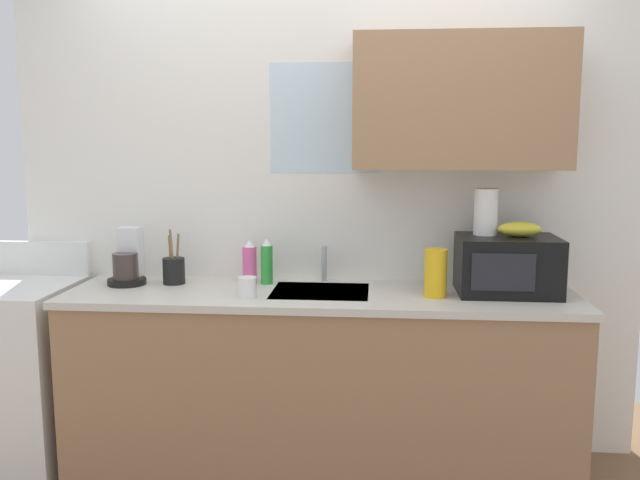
{
  "coord_description": "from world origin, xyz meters",
  "views": [
    {
      "loc": [
        0.27,
        -3.06,
        1.61
      ],
      "look_at": [
        0.0,
        0.0,
        1.15
      ],
      "focal_mm": 37.09,
      "sensor_mm": 36.0,
      "label": 1
    }
  ],
  "objects_px": {
    "dish_soap_bottle_green": "(267,263)",
    "mug_white": "(247,287)",
    "cereal_canister": "(436,273)",
    "stove_range": "(14,371)",
    "paper_towel_roll": "(486,212)",
    "coffee_maker": "(128,263)",
    "utensil_crock": "(174,270)",
    "dish_soap_bottle_pink": "(250,263)",
    "banana_bunch": "(520,229)",
    "microwave": "(507,265)"
  },
  "relations": [
    {
      "from": "dish_soap_bottle_green",
      "to": "mug_white",
      "type": "bearing_deg",
      "value": -97.6
    },
    {
      "from": "cereal_canister",
      "to": "mug_white",
      "type": "distance_m",
      "value": 0.87
    },
    {
      "from": "stove_range",
      "to": "paper_towel_roll",
      "type": "distance_m",
      "value": 2.48
    },
    {
      "from": "paper_towel_roll",
      "to": "cereal_canister",
      "type": "xyz_separation_m",
      "value": [
        -0.24,
        -0.15,
        -0.27
      ]
    },
    {
      "from": "coffee_maker",
      "to": "dish_soap_bottle_green",
      "type": "relative_size",
      "value": 1.22
    },
    {
      "from": "cereal_canister",
      "to": "utensil_crock",
      "type": "bearing_deg",
      "value": 172.48
    },
    {
      "from": "cereal_canister",
      "to": "dish_soap_bottle_pink",
      "type": "bearing_deg",
      "value": 166.5
    },
    {
      "from": "cereal_canister",
      "to": "utensil_crock",
      "type": "distance_m",
      "value": 1.3
    },
    {
      "from": "stove_range",
      "to": "mug_white",
      "type": "bearing_deg",
      "value": -6.62
    },
    {
      "from": "dish_soap_bottle_pink",
      "to": "paper_towel_roll",
      "type": "bearing_deg",
      "value": -3.4
    },
    {
      "from": "mug_white",
      "to": "dish_soap_bottle_pink",
      "type": "bearing_deg",
      "value": 99.03
    },
    {
      "from": "stove_range",
      "to": "dish_soap_bottle_pink",
      "type": "height_order",
      "value": "dish_soap_bottle_pink"
    },
    {
      "from": "banana_bunch",
      "to": "dish_soap_bottle_green",
      "type": "bearing_deg",
      "value": 174.82
    },
    {
      "from": "banana_bunch",
      "to": "dish_soap_bottle_pink",
      "type": "xyz_separation_m",
      "value": [
        -1.3,
        0.12,
        -0.2
      ]
    },
    {
      "from": "mug_white",
      "to": "microwave",
      "type": "bearing_deg",
      "value": 8.93
    },
    {
      "from": "dish_soap_bottle_green",
      "to": "utensil_crock",
      "type": "relative_size",
      "value": 0.82
    },
    {
      "from": "mug_white",
      "to": "cereal_canister",
      "type": "bearing_deg",
      "value": 5.97
    },
    {
      "from": "stove_range",
      "to": "dish_soap_bottle_green",
      "type": "relative_size",
      "value": 4.71
    },
    {
      "from": "coffee_maker",
      "to": "utensil_crock",
      "type": "bearing_deg",
      "value": 2.85
    },
    {
      "from": "paper_towel_roll",
      "to": "dish_soap_bottle_pink",
      "type": "distance_m",
      "value": 1.18
    },
    {
      "from": "coffee_maker",
      "to": "mug_white",
      "type": "relative_size",
      "value": 2.95
    },
    {
      "from": "dish_soap_bottle_pink",
      "to": "utensil_crock",
      "type": "distance_m",
      "value": 0.38
    },
    {
      "from": "coffee_maker",
      "to": "dish_soap_bottle_pink",
      "type": "xyz_separation_m",
      "value": [
        0.61,
        0.06,
        -0.0
      ]
    },
    {
      "from": "coffee_maker",
      "to": "dish_soap_bottle_pink",
      "type": "height_order",
      "value": "coffee_maker"
    },
    {
      "from": "paper_towel_roll",
      "to": "banana_bunch",
      "type": "bearing_deg",
      "value": -18.43
    },
    {
      "from": "microwave",
      "to": "mug_white",
      "type": "distance_m",
      "value": 1.22
    },
    {
      "from": "stove_range",
      "to": "mug_white",
      "type": "xyz_separation_m",
      "value": [
        1.24,
        -0.14,
        0.49
      ]
    },
    {
      "from": "dish_soap_bottle_pink",
      "to": "cereal_canister",
      "type": "distance_m",
      "value": 0.94
    },
    {
      "from": "dish_soap_bottle_pink",
      "to": "mug_white",
      "type": "relative_size",
      "value": 2.32
    },
    {
      "from": "mug_white",
      "to": "utensil_crock",
      "type": "xyz_separation_m",
      "value": [
        -0.43,
        0.26,
        0.02
      ]
    },
    {
      "from": "microwave",
      "to": "dish_soap_bottle_green",
      "type": "relative_size",
      "value": 2.01
    },
    {
      "from": "coffee_maker",
      "to": "cereal_canister",
      "type": "xyz_separation_m",
      "value": [
        1.52,
        -0.16,
        0.01
      ]
    },
    {
      "from": "banana_bunch",
      "to": "utensil_crock",
      "type": "height_order",
      "value": "banana_bunch"
    },
    {
      "from": "microwave",
      "to": "mug_white",
      "type": "height_order",
      "value": "microwave"
    },
    {
      "from": "mug_white",
      "to": "utensil_crock",
      "type": "bearing_deg",
      "value": 148.63
    },
    {
      "from": "paper_towel_roll",
      "to": "utensil_crock",
      "type": "xyz_separation_m",
      "value": [
        -1.53,
        0.02,
        -0.31
      ]
    },
    {
      "from": "microwave",
      "to": "utensil_crock",
      "type": "height_order",
      "value": "utensil_crock"
    },
    {
      "from": "coffee_maker",
      "to": "microwave",
      "type": "bearing_deg",
      "value": -1.85
    },
    {
      "from": "microwave",
      "to": "utensil_crock",
      "type": "bearing_deg",
      "value": 177.49
    },
    {
      "from": "microwave",
      "to": "cereal_canister",
      "type": "bearing_deg",
      "value": -163.83
    },
    {
      "from": "paper_towel_roll",
      "to": "dish_soap_bottle_green",
      "type": "distance_m",
      "value": 1.1
    },
    {
      "from": "paper_towel_roll",
      "to": "coffee_maker",
      "type": "distance_m",
      "value": 1.78
    },
    {
      "from": "paper_towel_roll",
      "to": "mug_white",
      "type": "distance_m",
      "value": 1.17
    },
    {
      "from": "banana_bunch",
      "to": "dish_soap_bottle_green",
      "type": "xyz_separation_m",
      "value": [
        -1.21,
        0.11,
        -0.2
      ]
    },
    {
      "from": "paper_towel_roll",
      "to": "mug_white",
      "type": "bearing_deg",
      "value": -167.69
    },
    {
      "from": "mug_white",
      "to": "stove_range",
      "type": "bearing_deg",
      "value": 173.38
    },
    {
      "from": "paper_towel_roll",
      "to": "stove_range",
      "type": "bearing_deg",
      "value": -177.63
    },
    {
      "from": "paper_towel_roll",
      "to": "dish_soap_bottle_pink",
      "type": "xyz_separation_m",
      "value": [
        -1.15,
        0.07,
        -0.28
      ]
    },
    {
      "from": "coffee_maker",
      "to": "utensil_crock",
      "type": "height_order",
      "value": "same"
    },
    {
      "from": "microwave",
      "to": "utensil_crock",
      "type": "xyz_separation_m",
      "value": [
        -1.63,
        0.07,
        -0.07
      ]
    }
  ]
}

